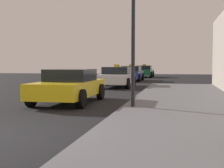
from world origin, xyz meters
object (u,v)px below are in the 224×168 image
object	(u,v)px
street_lamp	(133,15)
car_blue	(131,73)
car_white	(117,77)
car_green	(144,71)
car_yellow	(69,86)

from	to	relation	value
street_lamp	car_blue	world-z (taller)	street_lamp
street_lamp	car_white	world-z (taller)	street_lamp
car_blue	car_green	distance (m)	7.77
street_lamp	car_green	size ratio (longest dim) A/B	0.90
car_white	car_blue	size ratio (longest dim) A/B	0.93
car_green	car_yellow	bearing A→B (deg)	89.14
car_white	car_green	world-z (taller)	same
car_white	car_green	xyz separation A→B (m)	(0.13, 15.26, 0.00)
street_lamp	car_white	distance (m)	10.61
car_green	car_white	bearing A→B (deg)	89.51
street_lamp	car_yellow	distance (m)	3.93
car_yellow	car_green	world-z (taller)	car_green
car_blue	car_yellow	bearing A→B (deg)	89.83
street_lamp	car_blue	xyz separation A→B (m)	(-2.62, 17.56, -2.32)
street_lamp	car_white	bearing A→B (deg)	103.67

